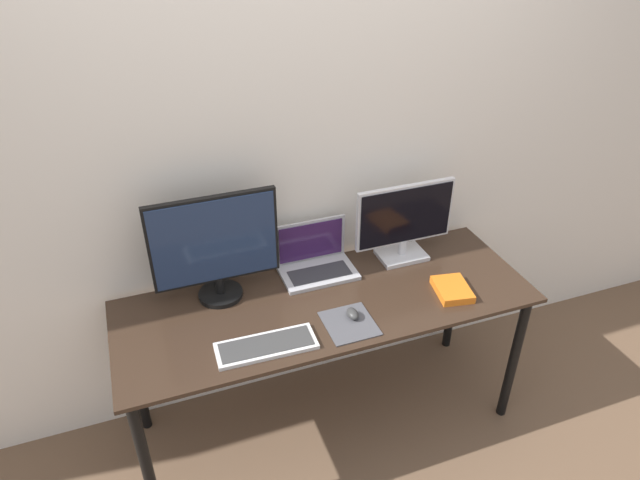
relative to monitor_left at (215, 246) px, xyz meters
The scene contains 10 objects.
ground_plane 1.18m from the monitor_left, 50.44° to the right, with size 12.00×12.00×0.00m, color brown.
wall_back 0.53m from the monitor_left, 24.88° to the left, with size 7.00×0.05×2.50m.
desk 0.57m from the monitor_left, 24.31° to the right, with size 1.76×0.63×0.74m.
monitor_left is the anchor object (origin of this frame).
monitor_right 0.86m from the monitor_left, ahead, with size 0.47×0.15×0.37m.
laptop 0.49m from the monitor_left, ahead, with size 0.33×0.22×0.22m.
keyboard 0.46m from the monitor_left, 75.73° to the right, with size 0.39×0.15×0.02m.
mousepad 0.62m from the monitor_left, 39.03° to the right, with size 0.20×0.21×0.00m.
mouse 0.62m from the monitor_left, 35.20° to the right, with size 0.04×0.07×0.04m.
book 1.02m from the monitor_left, 19.03° to the right, with size 0.17×0.20×0.03m.
Camera 1 is at (-0.68, -1.45, 2.24)m, focal length 32.00 mm.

